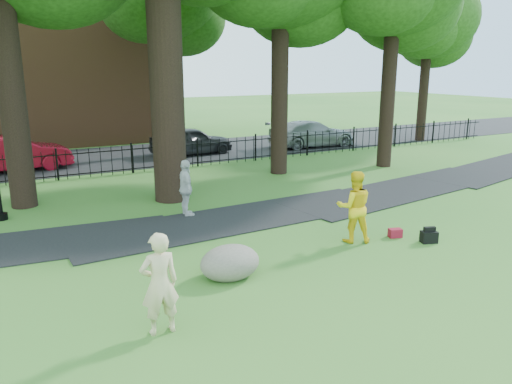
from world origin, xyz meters
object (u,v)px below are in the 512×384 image
man (354,207)px  boulder (230,260)px  woman (159,284)px  red_sedan (13,154)px

man → boulder: bearing=33.6°
woman → man: size_ratio=0.96×
woman → man: man is taller
boulder → red_sedan: (-3.37, 14.57, 0.38)m
red_sedan → man: bearing=-158.0°
man → boulder: man is taller
man → red_sedan: size_ratio=0.40×
woman → red_sedan: size_ratio=0.39×
woman → red_sedan: woman is taller
man → boulder: (-3.81, -0.52, -0.55)m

